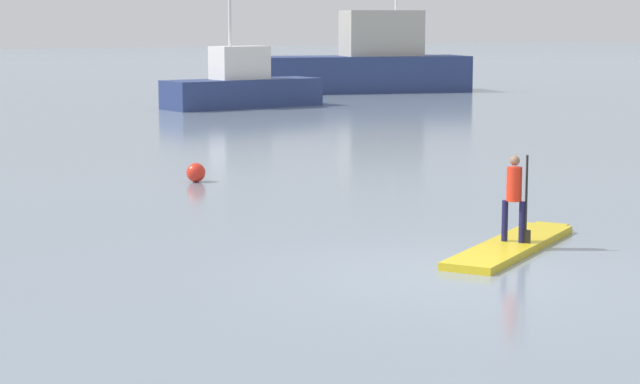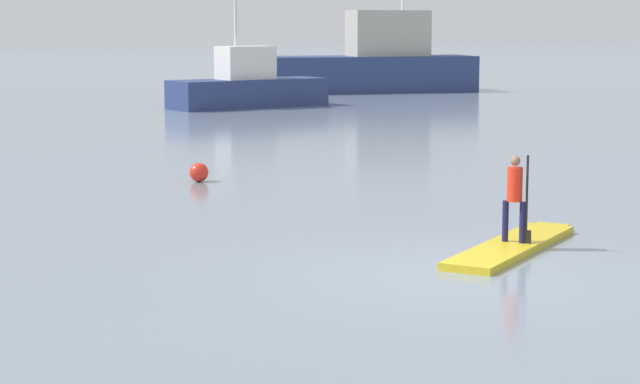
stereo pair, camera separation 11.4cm
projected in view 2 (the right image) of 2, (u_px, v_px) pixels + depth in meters
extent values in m
plane|color=gray|center=(447.00, 276.00, 14.02)|extent=(240.00, 240.00, 0.00)
cube|color=gold|center=(511.00, 247.00, 15.55)|extent=(3.27, 2.19, 0.10)
cube|color=gold|center=(552.00, 227.00, 17.04)|extent=(0.44, 0.54, 0.09)
cylinder|color=#19194C|center=(505.00, 221.00, 15.64)|extent=(0.08, 0.08, 0.56)
cylinder|color=#19194C|center=(522.00, 222.00, 15.52)|extent=(0.08, 0.08, 0.56)
cylinder|color=red|center=(515.00, 184.00, 15.51)|extent=(0.28, 0.28, 0.46)
sphere|color=#8C664C|center=(515.00, 161.00, 15.46)|extent=(0.13, 0.13, 0.13)
cylinder|color=black|center=(527.00, 199.00, 15.45)|extent=(0.03, 0.03, 1.19)
cube|color=black|center=(526.00, 237.00, 15.52)|extent=(0.09, 0.14, 0.18)
cube|color=navy|center=(362.00, 74.00, 50.58)|extent=(10.17, 5.74, 1.56)
cube|color=#B2AD9E|center=(388.00, 33.00, 50.61)|extent=(3.78, 2.92, 1.97)
cube|color=navy|center=(248.00, 93.00, 41.57)|extent=(5.84, 1.98, 1.01)
cube|color=white|center=(245.00, 63.00, 41.35)|extent=(1.96, 1.23, 1.17)
cylinder|color=silver|center=(236.00, 7.00, 40.85)|extent=(0.12, 0.12, 2.76)
sphere|color=red|center=(199.00, 172.00, 22.21)|extent=(0.37, 0.37, 0.37)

